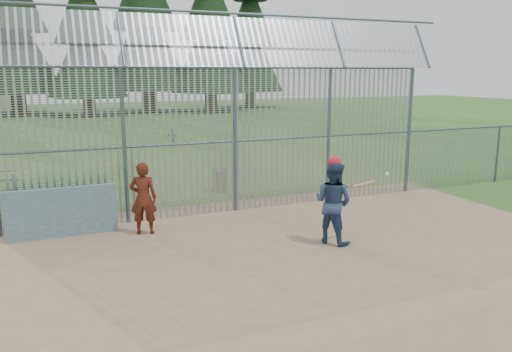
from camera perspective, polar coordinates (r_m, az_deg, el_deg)
name	(u,v)px	position (r m, az deg, el deg)	size (l,w,h in m)	color
ground	(291,250)	(11.20, 4.02, -8.46)	(120.00, 120.00, 0.00)	#2D511E
dirt_infield	(302,257)	(10.78, 5.24, -9.24)	(14.00, 10.00, 0.02)	#756047
dugout_wall	(62,212)	(12.68, -21.27, -3.89)	(2.50, 0.12, 1.20)	#38566B
batter	(333,202)	(11.49, 8.80, -3.00)	(0.92, 0.71, 1.89)	navy
onlooker	(143,198)	(12.29, -12.76, -2.48)	(0.64, 0.42, 1.77)	maroon
bg_kid_seated	(172,138)	(26.35, -9.57, 4.27)	(0.60, 0.25, 1.03)	slate
batting_gear	(339,166)	(11.36, 9.49, 1.16)	(1.65, 0.48, 0.72)	#B6182C
trash_can	(220,180)	(16.50, -4.14, -0.48)	(0.56, 0.56, 0.82)	#96999E
backstop_fence	(295,126)	(14.47, 4.43, 5.75)	(20.09, 0.81, 5.30)	#47566B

